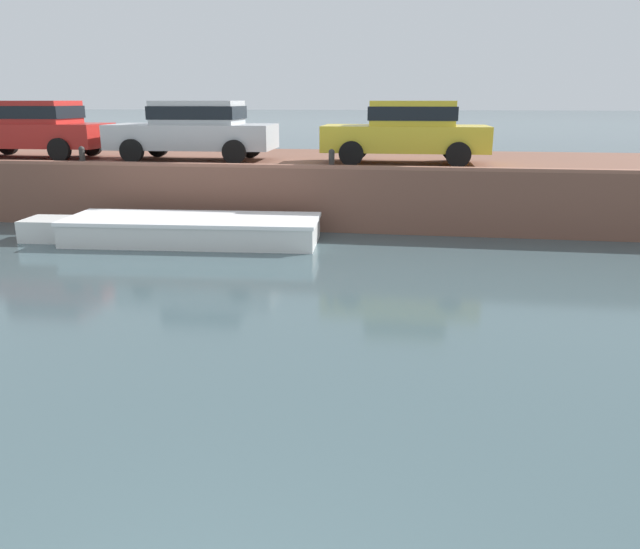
{
  "coord_description": "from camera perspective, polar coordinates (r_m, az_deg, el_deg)",
  "views": [
    {
      "loc": [
        1.1,
        -1.75,
        3.06
      ],
      "look_at": [
        0.14,
        4.47,
        1.3
      ],
      "focal_mm": 35.0,
      "sensor_mm": 36.0,
      "label": 1
    }
  ],
  "objects": [
    {
      "name": "boat_moored_west_white",
      "position": [
        14.26,
        -12.6,
        4.03
      ],
      "size": [
        6.72,
        2.21,
        0.57
      ],
      "color": "white",
      "rests_on": "ground"
    },
    {
      "name": "car_leftmost_red",
      "position": [
        19.41,
        -24.86,
        12.16
      ],
      "size": [
        4.27,
        1.92,
        1.54
      ],
      "color": "#B2231E",
      "rests_on": "far_quay_wall"
    },
    {
      "name": "mooring_bollard_mid",
      "position": [
        14.98,
        1.07,
        10.62
      ],
      "size": [
        0.15,
        0.15,
        0.45
      ],
      "color": "#2D2B28",
      "rests_on": "far_quay_wall"
    },
    {
      "name": "far_wall_coping",
      "position": [
        14.77,
        4.55,
        9.73
      ],
      "size": [
        60.0,
        0.24,
        0.08
      ],
      "primitive_type": "cube",
      "color": "#925F4C",
      "rests_on": "far_quay_wall"
    },
    {
      "name": "mooring_bollard_west",
      "position": [
        17.03,
        -20.93,
        10.22
      ],
      "size": [
        0.15,
        0.15,
        0.45
      ],
      "color": "#2D2B28",
      "rests_on": "far_quay_wall"
    },
    {
      "name": "ground_plane",
      "position": [
        8.77,
        1.04,
        -4.79
      ],
      "size": [
        400.0,
        400.0,
        0.0
      ],
      "primitive_type": "plane",
      "color": "#3D5156"
    },
    {
      "name": "far_quay_wall",
      "position": [
        17.72,
        5.22,
        8.11
      ],
      "size": [
        60.0,
        6.0,
        1.51
      ],
      "primitive_type": "cube",
      "color": "brown",
      "rests_on": "ground"
    },
    {
      "name": "car_centre_yellow",
      "position": [
        16.27,
        8.02,
        13.02
      ],
      "size": [
        4.16,
        2.0,
        1.54
      ],
      "color": "yellow",
      "rests_on": "far_quay_wall"
    },
    {
      "name": "car_left_inner_silver",
      "position": [
        17.3,
        -11.37,
        13.02
      ],
      "size": [
        4.39,
        2.13,
        1.54
      ],
      "color": "#B7BABC",
      "rests_on": "far_quay_wall"
    }
  ]
}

